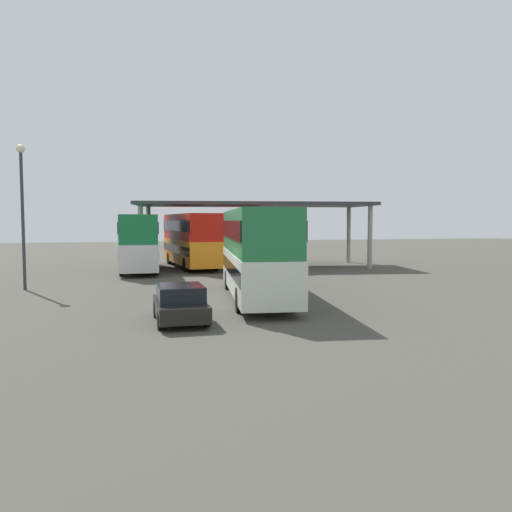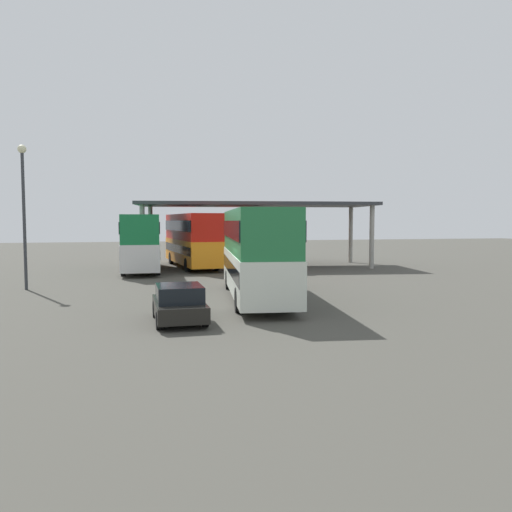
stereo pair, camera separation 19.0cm
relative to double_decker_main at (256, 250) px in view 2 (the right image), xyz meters
The scene contains 8 objects.
ground_plane 3.49m from the double_decker_main, 103.14° to the right, with size 140.00×140.00×0.00m, color #46453E.
double_decker_main is the anchor object (origin of this frame).
parked_hatchback 6.29m from the double_decker_main, 130.38° to the right, with size 1.80×3.65×1.35m.
double_decker_near_canopy 15.53m from the double_decker_main, 109.15° to the left, with size 2.75×10.59×4.04m.
double_decker_mid_row 16.75m from the double_decker_main, 93.95° to the left, with size 3.52×11.04×4.16m.
double_decker_far_right 17.49m from the double_decker_main, 79.50° to the left, with size 3.18×11.16×4.09m.
depot_canopy 16.96m from the double_decker_main, 76.55° to the left, with size 19.10×9.10×5.07m.
lamppost_tall 12.78m from the double_decker_main, 152.35° to the left, with size 0.44×0.44×7.57m.
Camera 2 is at (-4.77, -19.91, 3.62)m, focal length 35.06 mm.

